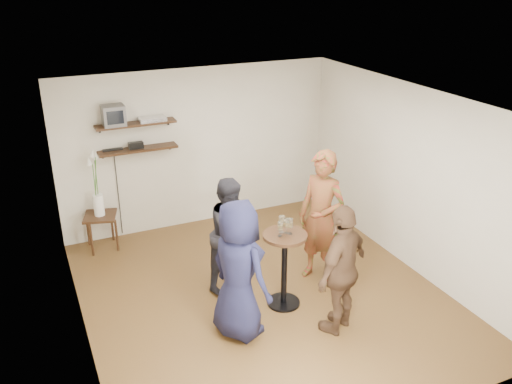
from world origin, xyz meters
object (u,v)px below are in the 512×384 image
radio (136,145)px  person_navy (239,270)px  dvd_deck (152,119)px  person_brown (342,269)px  crt_monitor (113,115)px  drinks_table (284,260)px  person_dark (232,234)px  person_plaid (321,218)px  side_table (101,220)px

radio → person_navy: (0.44, -2.97, -0.67)m
dvd_deck → person_brown: 3.77m
radio → person_brown: person_brown is taller
crt_monitor → person_navy: crt_monitor is taller
dvd_deck → crt_monitor: bearing=180.0°
radio → person_navy: person_navy is taller
drinks_table → person_dark: (-0.43, 0.68, 0.13)m
dvd_deck → drinks_table: bearing=-71.1°
person_plaid → person_navy: (-1.47, -0.66, -0.08)m
dvd_deck → person_navy: bearing=-86.8°
radio → side_table: 1.26m
crt_monitor → drinks_table: bearing=-60.9°
drinks_table → person_navy: person_navy is taller
person_dark → drinks_table: bearing=-90.0°
person_plaid → person_navy: size_ratio=1.09×
person_dark → person_plaid: bearing=-48.0°
radio → dvd_deck: bearing=0.0°
person_navy → person_brown: bearing=-132.3°
radio → side_table: bearing=-165.3°
person_plaid → person_brown: 1.13m
dvd_deck → person_brown: dvd_deck is taller
dvd_deck → side_table: dvd_deck is taller
dvd_deck → radio: dvd_deck is taller
side_table → person_navy: (1.11, -2.79, 0.39)m
radio → person_navy: 3.07m
crt_monitor → person_plaid: (2.20, -2.30, -1.09)m
side_table → drinks_table: drinks_table is taller
drinks_table → person_navy: size_ratio=0.59×
side_table → drinks_table: 3.11m
radio → person_dark: size_ratio=0.14×
radio → person_navy: bearing=-81.5°
dvd_deck → radio: (-0.28, 0.00, -0.38)m
dvd_deck → person_plaid: 2.99m
dvd_deck → side_table: size_ratio=0.69×
drinks_table → person_navy: 0.83m
side_table → person_plaid: 3.38m
dvd_deck → person_brown: size_ratio=0.25×
person_navy → person_dark: bearing=-40.3°
person_dark → side_table: bearing=96.6°
side_table → person_dark: (1.43, -1.80, 0.31)m
person_dark → radio: bearing=79.2°
crt_monitor → person_plaid: size_ratio=0.17×
side_table → person_brown: person_brown is taller
person_plaid → person_dark: 1.21m
crt_monitor → radio: crt_monitor is taller
radio → drinks_table: 3.04m
dvd_deck → person_dark: dvd_deck is taller
crt_monitor → person_dark: bearing=-62.0°
person_dark → person_navy: person_navy is taller
person_plaid → radio: bearing=-166.2°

